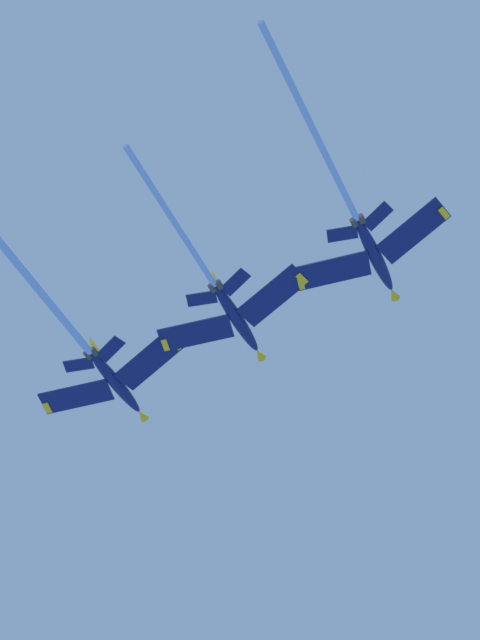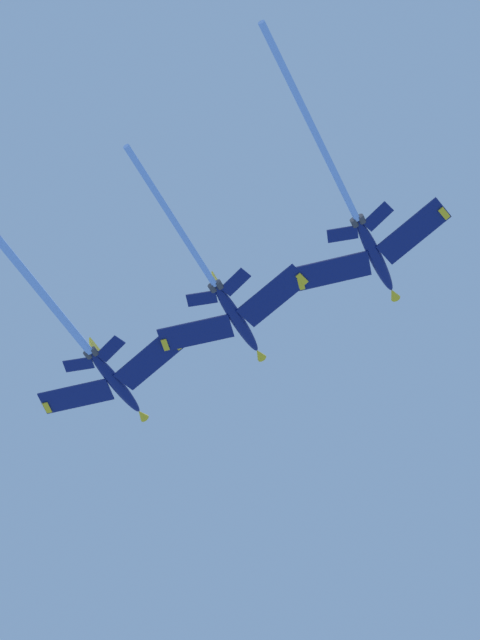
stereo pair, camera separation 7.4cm
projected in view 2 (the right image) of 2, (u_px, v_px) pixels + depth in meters
jet_inner_left at (89, 350)px, 111.86m from camera, size 19.91×37.05×14.11m
jet_centre at (225, 301)px, 110.14m from camera, size 19.89×32.49×12.53m
jet_inner_right at (361, 228)px, 106.80m from camera, size 19.92×37.65×14.58m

